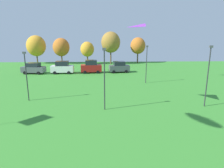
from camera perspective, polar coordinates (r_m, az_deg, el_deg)
kite_flying_1 at (r=21.72m, az=9.42°, el=14.83°), size 2.33×2.50×0.43m
kite_flying_3 at (r=34.40m, az=12.04°, el=22.09°), size 2.17×1.97×0.46m
parked_car_leftmost at (r=43.62m, az=-21.53°, el=4.20°), size 4.79×2.52×2.23m
parked_car_second_from_left at (r=42.04m, az=-13.99°, el=4.60°), size 4.52×2.18×2.53m
parked_car_third_from_left at (r=41.59m, az=-5.97°, el=4.93°), size 4.37×2.25×2.69m
parked_car_rightmost_in_row at (r=42.01m, az=2.07°, el=4.87°), size 4.43×2.48×2.33m
light_post_0 at (r=23.50m, az=25.74°, el=2.79°), size 0.36×0.20×6.62m
light_post_1 at (r=32.70m, az=9.83°, el=6.18°), size 0.36×0.20×6.07m
light_post_2 at (r=25.32m, az=-23.31°, el=2.80°), size 0.36×0.20×5.82m
light_post_3 at (r=20.25m, az=-2.18°, el=2.31°), size 0.36×0.20×6.43m
treeline_tree_0 at (r=59.44m, az=-20.87°, el=10.14°), size 5.16×5.16×7.65m
treeline_tree_1 at (r=56.81m, az=-14.32°, el=10.15°), size 4.47×4.47×6.95m
treeline_tree_2 at (r=54.93m, az=-7.08°, el=9.82°), size 3.66×3.66×5.99m
treeline_tree_3 at (r=54.77m, az=-0.37°, el=11.83°), size 5.10×5.10×8.62m
treeline_tree_4 at (r=57.21m, az=7.41°, el=10.78°), size 4.17×4.17×7.09m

